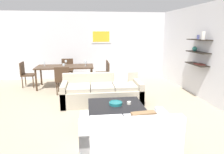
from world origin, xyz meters
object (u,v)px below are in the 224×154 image
object	(u,v)px
dining_chair_right_far	(104,71)
wine_glass_foot	(64,65)
candle_jar	(129,103)
wine_glass_right_near	(85,62)
sofa_beige	(102,92)
dining_table	(65,68)
dining_chair_right_near	(105,73)
dining_chair_foot	(63,79)
loveseat_white	(128,138)
decorative_bowl	(116,103)
coffee_table	(116,113)
wine_glass_head	(66,61)
dining_chair_left_far	(26,73)
wine_glass_right_far	(85,62)
dining_chair_head	(67,69)
wine_glass_left_far	(44,63)

from	to	relation	value
dining_chair_right_far	wine_glass_foot	world-z (taller)	wine_glass_foot
candle_jar	wine_glass_right_near	bearing A→B (deg)	108.00
sofa_beige	dining_chair_right_far	xyz separation A→B (m)	(0.23, 1.96, 0.21)
dining_table	wine_glass_right_near	xyz separation A→B (m)	(0.71, -0.11, 0.20)
sofa_beige	dining_chair_right_near	world-z (taller)	dining_chair_right_near
dining_chair_right_near	dining_table	bearing A→B (deg)	171.77
dining_table	dining_chair_foot	size ratio (longest dim) A/B	2.21
loveseat_white	decorative_bowl	xyz separation A→B (m)	(-0.01, 1.25, 0.12)
coffee_table	dining_table	xyz separation A→B (m)	(-1.35, 2.99, 0.49)
sofa_beige	dining_table	size ratio (longest dim) A/B	1.10
decorative_bowl	wine_glass_right_near	xyz separation A→B (m)	(-0.64, 2.87, 0.47)
loveseat_white	dining_chair_foot	xyz separation A→B (m)	(-1.36, 3.38, 0.21)
dining_chair_right_far	wine_glass_head	xyz separation A→B (m)	(-1.38, 0.18, 0.35)
dining_chair_right_near	wine_glass_head	bearing A→B (deg)	157.08
dining_chair_right_far	coffee_table	bearing A→B (deg)	-90.48
candle_jar	dining_chair_left_far	size ratio (longest dim) A/B	0.10
sofa_beige	coffee_table	bearing A→B (deg)	-80.68
wine_glass_right_far	wine_glass_foot	xyz separation A→B (m)	(-0.71, -0.49, -0.00)
dining_table	dining_chair_right_near	distance (m)	1.40
coffee_table	dining_table	bearing A→B (deg)	114.31
loveseat_white	wine_glass_right_far	world-z (taller)	wine_glass_right_far
loveseat_white	dining_chair_left_far	bearing A→B (deg)	121.73
dining_chair_right_far	dining_chair_foot	bearing A→B (deg)	-142.72
loveseat_white	wine_glass_right_far	size ratio (longest dim) A/B	9.19
coffee_table	dining_chair_head	size ratio (longest dim) A/B	1.34
loveseat_white	dining_chair_left_far	xyz separation A→B (m)	(-2.74, 4.43, 0.21)
coffee_table	dining_chair_head	distance (m)	4.09
coffee_table	dining_chair_foot	bearing A→B (deg)	122.25
wine_glass_foot	wine_glass_head	bearing A→B (deg)	90.00
dining_chair_right_far	wine_glass_left_far	xyz separation A→B (m)	(-2.09, -0.09, 0.35)
sofa_beige	dining_table	xyz separation A→B (m)	(-1.15, 1.76, 0.39)
sofa_beige	loveseat_white	bearing A→B (deg)	-85.15
decorative_bowl	wine_glass_right_far	world-z (taller)	wine_glass_right_far
candle_jar	dining_chair_foot	distance (m)	2.70
dining_chair_right_far	wine_glass_right_near	distance (m)	0.83
dining_chair_right_far	dining_table	bearing A→B (deg)	-171.77
wine_glass_head	decorative_bowl	bearing A→B (deg)	-68.08
dining_chair_left_far	dining_chair_right_far	bearing A→B (deg)	0.00
dining_table	wine_glass_head	world-z (taller)	wine_glass_head
dining_chair_left_far	wine_glass_foot	world-z (taller)	wine_glass_foot
coffee_table	decorative_bowl	world-z (taller)	decorative_bowl
dining_chair_head	dining_chair_right_far	bearing A→B (deg)	-25.26
dining_chair_right_far	wine_glass_right_far	xyz separation A→B (m)	(-0.67, -0.09, 0.36)
loveseat_white	wine_glass_foot	xyz separation A→B (m)	(-1.36, 3.85, 0.57)
wine_glass_left_far	dining_chair_right_near	bearing A→B (deg)	-8.42
decorative_bowl	wine_glass_foot	size ratio (longest dim) A/B	1.87
loveseat_white	coffee_table	world-z (taller)	loveseat_white
dining_table	dining_chair_left_far	distance (m)	1.40
dining_chair_right_far	wine_glass_head	distance (m)	1.44
dining_chair_right_near	wine_glass_left_far	bearing A→B (deg)	171.58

